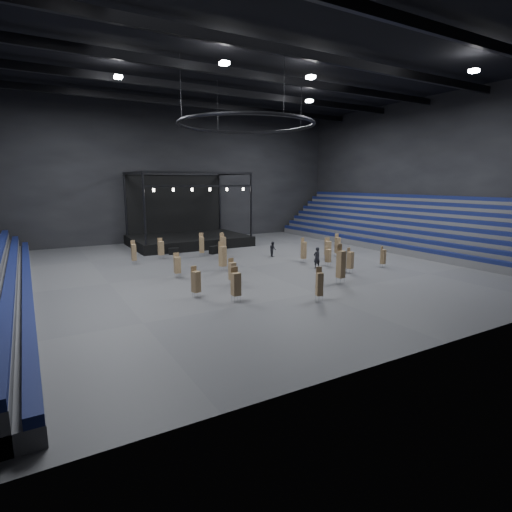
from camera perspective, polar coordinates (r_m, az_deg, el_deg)
floor at (r=37.91m, az=-1.33°, el=-1.58°), size 50.00×50.00×0.00m
ceiling at (r=38.40m, az=-1.46°, el=25.69°), size 50.00×42.00×0.20m
wall_back at (r=56.41m, az=-11.87°, el=11.37°), size 50.00×0.20×18.00m
wall_front at (r=21.20m, az=27.66°, el=12.20°), size 50.00×0.20×18.00m
wall_right at (r=53.74m, az=23.17°, el=10.81°), size 0.20×42.00×18.00m
bleachers_right at (r=52.47m, az=21.24°, el=3.00°), size 7.20×40.00×6.40m
stage at (r=52.30m, az=-9.92°, el=3.23°), size 14.00×10.00×9.20m
truss_ring at (r=37.41m, az=-1.42°, el=18.28°), size 12.30×12.30×5.15m
roof_girders at (r=38.20m, az=-1.45°, el=24.54°), size 49.00×30.35×0.70m
floodlights at (r=34.70m, az=2.04°, el=24.95°), size 28.60×16.60×0.25m
flight_case_left at (r=45.33m, az=-11.68°, el=0.68°), size 1.21×0.83×0.74m
flight_case_mid at (r=45.21m, az=-5.90°, el=0.89°), size 1.42×1.02×0.85m
flight_case_right at (r=47.49m, az=-4.98°, el=1.30°), size 1.23×0.86×0.74m
chair_stack_0 at (r=36.10m, az=-4.80°, el=0.04°), size 0.65×0.65×2.70m
chair_stack_1 at (r=42.54m, az=-4.75°, el=1.58°), size 0.61×0.61×2.66m
chair_stack_2 at (r=34.07m, az=-11.20°, el=-1.20°), size 0.53×0.53×2.12m
chair_stack_3 at (r=40.83m, az=-17.07°, el=0.55°), size 0.44×0.44×2.35m
chair_stack_4 at (r=43.81m, az=11.56°, el=1.57°), size 0.49×0.49×2.52m
chair_stack_5 at (r=36.20m, az=13.29°, el=-0.52°), size 0.59×0.59×2.26m
chair_stack_6 at (r=39.40m, az=17.69°, el=-0.05°), size 0.51×0.51×2.02m
chair_stack_7 at (r=26.76m, az=-2.91°, el=-3.94°), size 0.55×0.55×2.38m
chair_stack_8 at (r=40.31m, az=6.81°, el=0.89°), size 0.50×0.50×2.47m
chair_stack_9 at (r=32.25m, az=12.03°, el=-1.08°), size 0.59×0.59×3.15m
chair_stack_10 at (r=45.28m, az=-4.83°, el=1.85°), size 0.61×0.61×2.19m
chair_stack_11 at (r=38.87m, az=10.25°, el=0.09°), size 0.57×0.57×1.89m
chair_stack_12 at (r=27.98m, az=-8.59°, el=-3.57°), size 0.63×0.63×2.24m
chair_stack_13 at (r=27.39m, az=9.05°, el=-3.90°), size 0.53×0.53×2.32m
chair_stack_14 at (r=42.80m, az=-13.44°, el=1.15°), size 0.54×0.54×2.22m
chair_stack_15 at (r=43.56m, az=-7.78°, el=1.66°), size 0.59×0.59×2.55m
chair_stack_16 at (r=31.26m, az=-3.42°, el=-2.11°), size 0.50×0.50×2.11m
chair_stack_17 at (r=41.84m, az=10.22°, el=1.13°), size 0.68×0.68×2.32m
man_center at (r=37.62m, az=8.68°, el=-0.25°), size 0.73×0.49×1.99m
crew_member at (r=43.13m, az=2.41°, el=1.00°), size 0.79×0.92×1.64m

